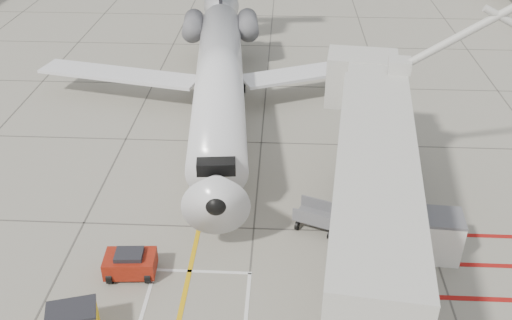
# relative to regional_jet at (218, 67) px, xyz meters

# --- Properties ---
(ground_plane) EXTENTS (260.00, 260.00, 0.00)m
(ground_plane) POSITION_rel_regional_jet_xyz_m (2.54, -13.37, -4.09)
(ground_plane) COLOR gray
(ground_plane) RESTS_ON ground
(regional_jet) EXTENTS (27.63, 33.45, 8.19)m
(regional_jet) POSITION_rel_regional_jet_xyz_m (0.00, 0.00, 0.00)
(regional_jet) COLOR silver
(regional_jet) RESTS_ON ground_plane
(jet_bridge) EXTENTS (11.69, 20.83, 7.94)m
(jet_bridge) POSITION_rel_regional_jet_xyz_m (7.21, -12.29, -0.12)
(jet_bridge) COLOR beige
(jet_bridge) RESTS_ON ground_plane
(pushback_tug) EXTENTS (2.16, 1.44, 1.21)m
(pushback_tug) POSITION_rel_regional_jet_xyz_m (-2.39, -12.65, -3.49)
(pushback_tug) COLOR maroon
(pushback_tug) RESTS_ON ground_plane
(baggage_cart) EXTENTS (2.30, 1.89, 1.25)m
(baggage_cart) POSITION_rel_regional_jet_xyz_m (5.44, -9.16, -3.47)
(baggage_cart) COLOR #5C5C61
(baggage_cart) RESTS_ON ground_plane
(ground_power_unit) EXTENTS (2.77, 1.74, 2.11)m
(ground_power_unit) POSITION_rel_regional_jet_xyz_m (10.07, -10.76, -3.04)
(ground_power_unit) COLOR silver
(ground_power_unit) RESTS_ON ground_plane
(cone_nose) EXTENTS (0.35, 0.35, 0.49)m
(cone_nose) POSITION_rel_regional_jet_xyz_m (-0.42, -6.54, -3.85)
(cone_nose) COLOR orange
(cone_nose) RESTS_ON ground_plane
(cone_side) EXTENTS (0.40, 0.40, 0.55)m
(cone_side) POSITION_rel_regional_jet_xyz_m (4.73, -8.32, -3.82)
(cone_side) COLOR orange
(cone_side) RESTS_ON ground_plane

